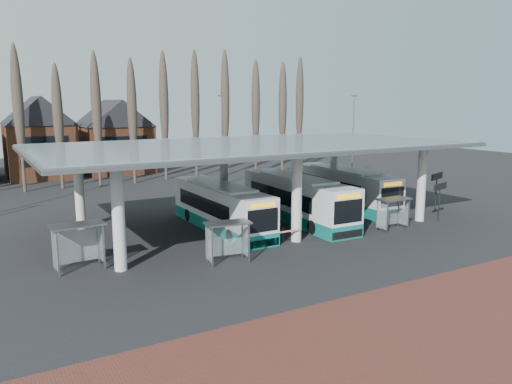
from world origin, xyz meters
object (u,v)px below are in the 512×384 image
shelter_2 (392,207)px  shelter_0 (77,236)px  shelter_1 (227,233)px  bus_1 (221,208)px  bus_2 (296,200)px  bus_3 (344,189)px

shelter_2 → shelter_0: bearing=172.7°
shelter_0 → shelter_1: shelter_0 is taller
bus_1 → shelter_2: (10.79, -6.73, 0.16)m
shelter_0 → shelter_2: (21.89, -2.32, -0.20)m
bus_2 → shelter_2: (4.41, -6.04, 0.05)m
bus_1 → bus_2: size_ratio=0.93×
bus_2 → bus_1: bearing=175.8°
bus_2 → bus_3: size_ratio=1.03×
bus_1 → bus_2: (6.37, -0.69, 0.11)m
bus_3 → shelter_0: 25.13m
bus_2 → bus_3: 7.30m
bus_1 → shelter_0: (-11.11, -4.41, 0.35)m
bus_2 → bus_3: (6.89, 2.40, -0.05)m
bus_3 → shelter_2: bearing=-103.1°
shelter_1 → shelter_2: bearing=9.6°
bus_2 → shelter_0: bus_2 is taller
bus_1 → bus_3: bus_3 is taller
bus_3 → shelter_1: 18.86m
shelter_1 → shelter_2: shelter_1 is taller
bus_1 → bus_2: bus_2 is taller
bus_3 → shelter_2: 8.80m
bus_3 → shelter_1: size_ratio=4.57×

